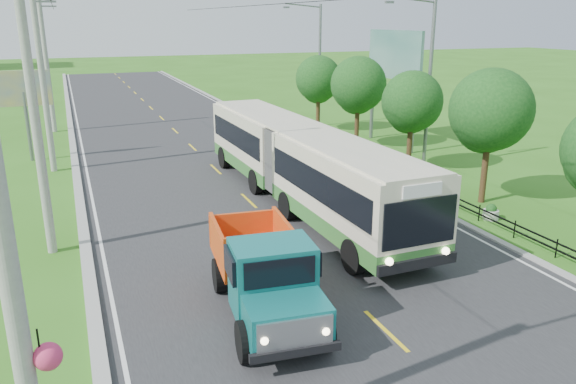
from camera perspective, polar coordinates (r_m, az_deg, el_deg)
ground at (r=15.63m, az=9.88°, el=-13.74°), size 240.00×240.00×0.00m
road at (r=33.12m, az=-8.22°, el=3.11°), size 14.00×120.00×0.02m
curb_left at (r=32.30m, az=-20.73°, el=1.91°), size 0.40×120.00×0.15m
curb_right at (r=35.37m, az=3.13°, el=4.23°), size 0.30×120.00×0.10m
edge_line_left at (r=32.31m, az=-19.75°, el=1.93°), size 0.12×120.00×0.00m
edge_line_right at (r=35.17m, az=2.39°, el=4.12°), size 0.12×120.00×0.00m
centre_dash at (r=15.61m, az=9.88°, el=-13.67°), size 0.12×2.20×0.00m
railing_right at (r=30.54m, az=9.27°, el=2.42°), size 0.04×40.00×0.60m
pole_nearest at (r=8.91m, az=-26.51°, el=-4.59°), size 3.51×0.44×10.00m
pole_near at (r=20.54m, az=-24.31°, el=7.65°), size 3.51×0.32×10.00m
pole_mid at (r=32.46m, az=-23.62°, el=10.71°), size 3.51×0.32×10.00m
pole_far at (r=44.42m, az=-23.30°, el=12.13°), size 3.51×0.32×10.00m
tree_third at (r=26.22m, az=19.76°, el=7.46°), size 3.60×3.62×6.00m
tree_fourth at (r=30.99m, az=12.42°, el=8.67°), size 3.24×3.31×5.40m
tree_fifth at (r=36.05m, az=7.12°, el=10.51°), size 3.48×3.52×5.80m
tree_back at (r=41.41m, az=3.09°, el=11.19°), size 3.30×3.36×5.50m
streetlight_mid at (r=31.16m, az=13.95°, el=11.06°), size 3.02×0.20×9.07m
streetlight_far at (r=43.31m, az=3.05°, el=13.11°), size 3.02×0.20×9.07m
planter_near at (r=24.70m, az=19.91°, el=-1.99°), size 0.64×0.64×0.67m
planter_mid at (r=30.84m, az=10.23°, el=2.49°), size 0.64×0.64×0.67m
planter_far at (r=37.69m, az=3.88°, el=5.39°), size 0.64×0.64×0.67m
billboard_left at (r=35.62m, az=-25.29°, el=8.97°), size 3.00×0.20×5.20m
billboard_right at (r=37.02m, az=10.73°, el=12.84°), size 0.24×6.00×7.30m
bus at (r=24.65m, az=1.24°, el=3.32°), size 3.29×17.80×3.42m
dump_truck at (r=15.54m, az=-2.35°, el=-7.80°), size 2.80×6.08×2.48m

